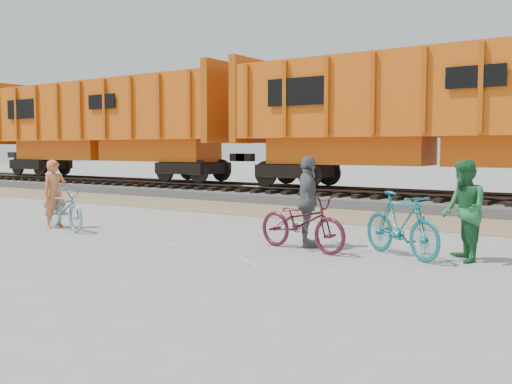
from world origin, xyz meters
TOP-DOWN VIEW (x-y plane):
  - ground at (0.00, 0.00)m, footprint 120.00×120.00m
  - gravel_strip at (0.00, 5.50)m, footprint 120.00×3.00m
  - ballast_bed at (0.00, 9.00)m, footprint 120.00×4.00m
  - track at (0.00, 9.00)m, footprint 120.00×2.60m
  - hopper_car_left at (-14.06, 9.00)m, footprint 14.00×3.13m
  - hopper_car_center at (0.94, 9.00)m, footprint 14.00×3.13m
  - bicycle_blue at (-4.87, -0.49)m, footprint 2.06×1.19m
  - bicycle_teal at (2.75, 0.66)m, footprint 1.90×1.39m
  - bicycle_maroon at (1.01, 0.25)m, footprint 2.08×1.05m
  - person_solo at (-5.37, -0.39)m, footprint 0.46×0.63m
  - person_man at (3.75, 0.86)m, footprint 0.99×1.05m
  - person_woman at (0.91, 0.65)m, footprint 0.88×1.10m

SIDE VIEW (x-z plane):
  - ground at x=0.00m, z-range 0.00..0.00m
  - gravel_strip at x=0.00m, z-range 0.00..0.02m
  - ballast_bed at x=0.00m, z-range 0.00..0.30m
  - track at x=0.00m, z-range 0.35..0.59m
  - bicycle_blue at x=-4.87m, z-range 0.00..1.02m
  - bicycle_maroon at x=1.01m, z-range 0.00..1.04m
  - bicycle_teal at x=2.75m, z-range 0.00..1.13m
  - person_solo at x=-5.37m, z-range 0.00..1.62m
  - person_man at x=3.75m, z-range 0.00..1.71m
  - person_woman at x=0.91m, z-range 0.00..1.75m
  - hopper_car_left at x=-14.06m, z-range 0.68..5.33m
  - hopper_car_center at x=0.94m, z-range 0.68..5.33m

